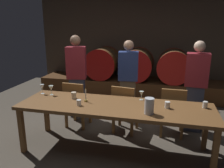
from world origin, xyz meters
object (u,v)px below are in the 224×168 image
at_px(pitcher, 149,106).
at_px(wine_glass_left, 42,87).
at_px(dining_table, 115,109).
at_px(cup_center_right, 167,105).
at_px(wine_glass_center, 51,88).
at_px(wine_barrel_right, 174,66).
at_px(guest_left, 77,76).
at_px(wine_barrel_center, 137,64).
at_px(chair_center, 124,107).
at_px(wine_barrel_left, 103,63).
at_px(guest_right, 196,87).
at_px(chair_right, 173,110).
at_px(guest_center, 128,80).
at_px(wine_glass_right, 141,94).
at_px(candle_center, 86,98).
at_px(cup_far_right, 205,105).
at_px(chair_left, 76,102).
at_px(cup_far_left, 74,95).

relative_size(pitcher, wine_glass_left, 1.34).
relative_size(dining_table, cup_center_right, 30.19).
height_order(wine_glass_center, cup_center_right, wine_glass_center).
relative_size(wine_barrel_right, guest_left, 0.50).
bearing_deg(wine_barrel_center, chair_center, -87.82).
relative_size(wine_barrel_left, pitcher, 3.83).
bearing_deg(cup_center_right, guest_left, 149.18).
relative_size(guest_left, guest_right, 1.03).
relative_size(chair_right, guest_right, 0.54).
xyz_separation_m(guest_left, guest_center, (1.04, 0.11, -0.05)).
bearing_deg(guest_right, chair_right, 48.50).
bearing_deg(wine_barrel_center, wine_glass_right, -80.84).
relative_size(wine_barrel_left, chair_right, 0.95).
distance_m(wine_barrel_left, pitcher, 3.37).
xyz_separation_m(guest_center, candle_center, (-0.45, -1.20, -0.00)).
relative_size(wine_glass_center, cup_center_right, 1.69).
bearing_deg(dining_table, wine_barrel_right, 72.41).
relative_size(wine_barrel_left, chair_center, 0.95).
height_order(chair_center, cup_far_right, chair_center).
bearing_deg(cup_far_right, wine_barrel_right, 98.18).
distance_m(wine_barrel_right, dining_table, 2.96).
bearing_deg(chair_left, cup_far_right, 172.64).
relative_size(guest_center, wine_glass_left, 9.84).
relative_size(wine_glass_left, cup_far_left, 1.56).
bearing_deg(wine_glass_left, pitcher, -13.69).
relative_size(guest_left, cup_far_right, 17.82).
xyz_separation_m(wine_glass_right, cup_far_right, (0.92, -0.13, -0.05)).
height_order(wine_barrel_center, dining_table, wine_barrel_center).
bearing_deg(wine_glass_right, wine_barrel_center, 99.16).
xyz_separation_m(chair_left, pitcher, (1.39, -0.84, 0.37)).
distance_m(wine_glass_right, cup_far_left, 1.07).
distance_m(chair_right, wine_glass_left, 2.25).
bearing_deg(chair_right, wine_barrel_center, -66.36).
xyz_separation_m(wine_barrel_center, wine_glass_center, (-1.08, -2.60, 0.02)).
distance_m(guest_right, candle_center, 1.95).
height_order(chair_left, wine_glass_center, wine_glass_center).
height_order(guest_center, wine_glass_left, guest_center).
xyz_separation_m(dining_table, wine_glass_left, (-1.31, 0.24, 0.18)).
bearing_deg(candle_center, guest_right, 30.00).
height_order(chair_left, wine_glass_left, wine_glass_left).
height_order(wine_barrel_right, dining_table, wine_barrel_right).
height_order(chair_center, pitcher, pitcher).
height_order(guest_center, cup_far_left, guest_center).
height_order(wine_barrel_center, chair_right, wine_barrel_center).
bearing_deg(guest_right, cup_far_right, 99.64).
bearing_deg(wine_barrel_right, candle_center, -116.07).
height_order(chair_left, candle_center, candle_center).
height_order(wine_barrel_right, guest_right, guest_right).
distance_m(wine_glass_right, cup_far_right, 0.93).
xyz_separation_m(wine_barrel_left, chair_right, (1.83, -2.13, -0.36)).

